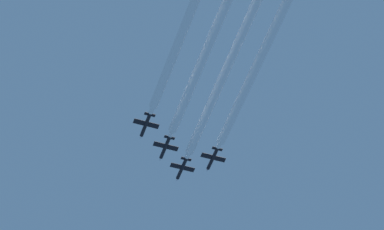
{
  "coord_description": "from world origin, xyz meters",
  "views": [
    {
      "loc": [
        -69.24,
        -216.95,
        2.09
      ],
      "look_at": [
        -4.24,
        -20.12,
        242.63
      ],
      "focal_mm": 90.29,
      "sensor_mm": 36.0,
      "label": 1
    }
  ],
  "objects_px": {
    "jet_outer_left": "(145,125)",
    "jet_left_wingman": "(165,148)",
    "jet_lead": "(182,169)",
    "jet_right_wingman": "(212,159)"
  },
  "relations": [
    {
      "from": "jet_lead",
      "to": "jet_outer_left",
      "type": "xyz_separation_m",
      "value": [
        -18.18,
        -17.36,
        -2.26
      ]
    },
    {
      "from": "jet_lead",
      "to": "jet_right_wingman",
      "type": "xyz_separation_m",
      "value": [
        8.21,
        -8.97,
        -1.26
      ]
    },
    {
      "from": "jet_outer_left",
      "to": "jet_lead",
      "type": "bearing_deg",
      "value": 43.68
    },
    {
      "from": "jet_lead",
      "to": "jet_right_wingman",
      "type": "height_order",
      "value": "jet_lead"
    },
    {
      "from": "jet_outer_left",
      "to": "jet_right_wingman",
      "type": "bearing_deg",
      "value": 17.65
    },
    {
      "from": "jet_lead",
      "to": "jet_outer_left",
      "type": "bearing_deg",
      "value": -136.32
    },
    {
      "from": "jet_outer_left",
      "to": "jet_left_wingman",
      "type": "bearing_deg",
      "value": 42.17
    },
    {
      "from": "jet_lead",
      "to": "jet_left_wingman",
      "type": "height_order",
      "value": "jet_lead"
    },
    {
      "from": "jet_right_wingman",
      "to": "jet_outer_left",
      "type": "relative_size",
      "value": 1.0
    },
    {
      "from": "jet_lead",
      "to": "jet_right_wingman",
      "type": "distance_m",
      "value": 12.22
    }
  ]
}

